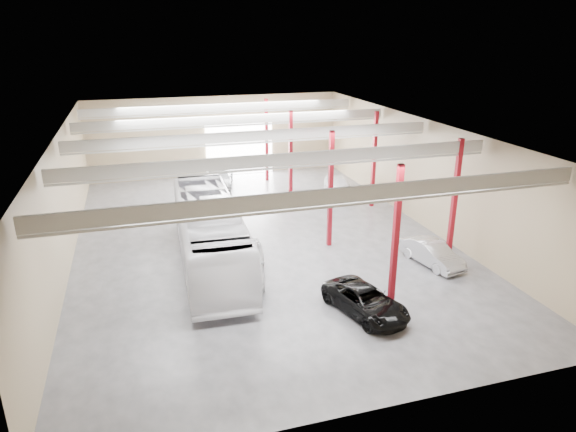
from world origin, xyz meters
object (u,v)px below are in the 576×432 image
black_sedan (365,301)px  car_row_c (219,178)px  car_row_b (217,211)px  car_right_far (338,186)px  coach_bus (210,233)px  car_row_a (245,262)px  car_right_near (432,253)px

black_sedan → car_row_c: 22.22m
car_row_b → car_right_far: size_ratio=0.88×
car_right_far → black_sedan: bearing=-94.0°
coach_bus → car_row_a: bearing=-53.0°
car_row_a → car_right_near: (10.30, -1.41, -0.19)m
car_row_a → car_row_b: car_row_a is taller
black_sedan → car_row_a: bearing=115.6°
black_sedan → car_right_near: car_right_near is taller
coach_bus → black_sedan: bearing=-48.5°
black_sedan → car_right_near: (5.80, 3.79, 0.03)m
car_row_b → car_right_far: 10.32m
coach_bus → car_right_far: coach_bus is taller
car_right_near → black_sedan: bearing=-157.1°
coach_bus → car_row_c: bearing=81.0°
black_sedan → car_right_near: bearing=17.9°
car_row_b → car_right_near: 14.75m
car_row_a → car_right_near: size_ratio=1.24×
coach_bus → car_right_near: size_ratio=3.31×
car_row_c → car_right_far: 9.91m
car_row_a → car_row_c: size_ratio=0.92×
car_row_a → car_row_c: car_row_a is taller
coach_bus → car_right_far: 15.02m
car_row_b → coach_bus: bearing=-90.5°
car_right_near → car_right_far: (-0.32, 13.21, 0.12)m
coach_bus → car_row_c: coach_bus is taller
car_right_near → car_right_far: car_right_far is taller
car_row_a → car_row_c: 16.86m
coach_bus → car_row_c: 14.97m
car_right_near → car_right_far: size_ratio=0.88×
car_row_a → car_row_b: 9.15m
coach_bus → black_sedan: size_ratio=2.91×
car_right_near → car_right_far: bearing=81.2°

